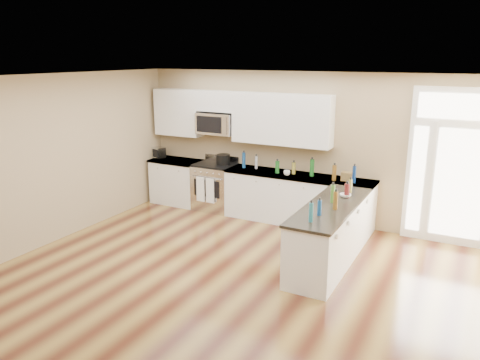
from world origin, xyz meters
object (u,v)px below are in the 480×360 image
at_px(toaster_oven, 159,152).
at_px(stockpot, 223,159).
at_px(peninsula_cabinet, 330,237).
at_px(kitchen_range, 215,186).

bearing_deg(toaster_oven, stockpot, 22.14).
bearing_deg(peninsula_cabinet, stockpot, 150.75).
distance_m(peninsula_cabinet, kitchen_range, 3.21).
bearing_deg(stockpot, peninsula_cabinet, -29.25).
bearing_deg(toaster_oven, peninsula_cabinet, 1.20).
relative_size(kitchen_range, stockpot, 3.85).
distance_m(kitchen_range, toaster_oven, 1.52).
bearing_deg(kitchen_range, peninsula_cabinet, -26.80).
bearing_deg(peninsula_cabinet, toaster_oven, 161.14).
distance_m(peninsula_cabinet, stockpot, 3.17).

